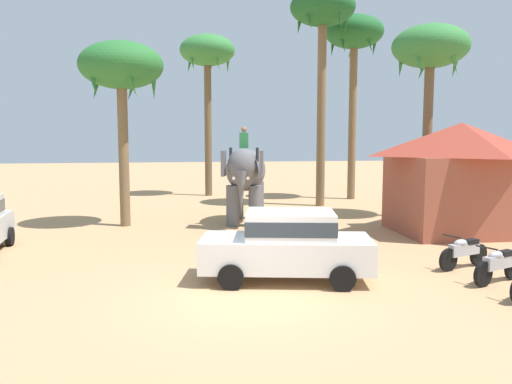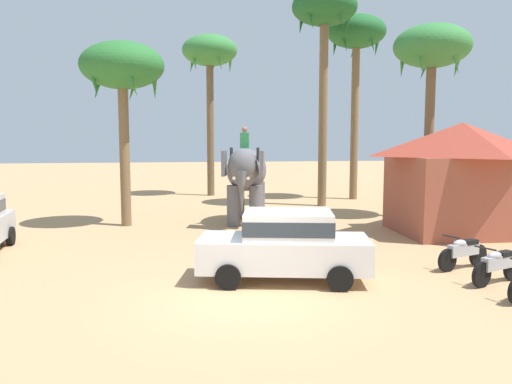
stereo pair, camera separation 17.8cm
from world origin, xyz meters
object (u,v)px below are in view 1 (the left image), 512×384
(palm_tree_near_hut, at_px, (354,39))
(palm_tree_far_back, at_px, (207,56))
(motorcycle_mid_row, at_px, (499,264))
(motorcycle_fourth_in_row, at_px, (464,251))
(palm_tree_behind_elephant, at_px, (121,70))
(palm_tree_leaning_seaward, at_px, (323,16))
(roadside_hut, at_px, (460,175))
(elephant_with_mahout, at_px, (245,174))
(car_sedan_foreground, at_px, (288,243))
(palm_tree_left_of_road, at_px, (430,52))

(palm_tree_near_hut, xyz_separation_m, palm_tree_far_back, (-7.83, 2.95, -0.64))
(motorcycle_mid_row, bearing_deg, motorcycle_fourth_in_row, 92.60)
(palm_tree_far_back, bearing_deg, palm_tree_behind_elephant, -111.53)
(palm_tree_behind_elephant, distance_m, palm_tree_far_back, 10.88)
(motorcycle_fourth_in_row, height_order, palm_tree_leaning_seaward, palm_tree_leaning_seaward)
(palm_tree_far_back, relative_size, roadside_hut, 1.84)
(palm_tree_far_back, distance_m, roadside_hut, 16.77)
(elephant_with_mahout, relative_size, palm_tree_far_back, 0.43)
(car_sedan_foreground, distance_m, motorcycle_mid_row, 5.07)
(elephant_with_mahout, bearing_deg, palm_tree_behind_elephant, 178.50)
(elephant_with_mahout, bearing_deg, motorcycle_mid_row, -62.68)
(car_sedan_foreground, height_order, motorcycle_fourth_in_row, car_sedan_foreground)
(palm_tree_left_of_road, distance_m, palm_tree_leaning_seaward, 6.01)
(palm_tree_behind_elephant, bearing_deg, motorcycle_mid_row, -44.69)
(palm_tree_leaning_seaward, height_order, roadside_hut, palm_tree_leaning_seaward)
(elephant_with_mahout, bearing_deg, roadside_hut, -23.78)
(elephant_with_mahout, distance_m, palm_tree_near_hut, 12.07)
(car_sedan_foreground, bearing_deg, motorcycle_mid_row, -11.79)
(motorcycle_fourth_in_row, height_order, palm_tree_left_of_road, palm_tree_left_of_road)
(palm_tree_left_of_road, height_order, palm_tree_far_back, palm_tree_far_back)
(car_sedan_foreground, distance_m, roadside_hut, 9.13)
(palm_tree_near_hut, height_order, palm_tree_far_back, palm_tree_near_hut)
(motorcycle_mid_row, height_order, palm_tree_leaning_seaward, palm_tree_leaning_seaward)
(car_sedan_foreground, relative_size, palm_tree_leaning_seaward, 0.41)
(motorcycle_fourth_in_row, bearing_deg, palm_tree_far_back, 107.28)
(roadside_hut, bearing_deg, palm_tree_behind_elephant, 164.44)
(palm_tree_behind_elephant, relative_size, palm_tree_far_back, 0.76)
(elephant_with_mahout, height_order, palm_tree_behind_elephant, palm_tree_behind_elephant)
(motorcycle_mid_row, height_order, palm_tree_left_of_road, palm_tree_left_of_road)
(palm_tree_behind_elephant, distance_m, palm_tree_leaning_seaward, 10.79)
(car_sedan_foreground, height_order, motorcycle_mid_row, car_sedan_foreground)
(car_sedan_foreground, bearing_deg, roadside_hut, 34.06)
(palm_tree_left_of_road, bearing_deg, car_sedan_foreground, -133.00)
(palm_tree_far_back, bearing_deg, car_sedan_foreground, -87.74)
(palm_tree_far_back, bearing_deg, motorcycle_mid_row, -73.72)
(palm_tree_left_of_road, relative_size, palm_tree_far_back, 0.87)
(elephant_with_mahout, xyz_separation_m, roadside_hut, (7.39, -3.26, 0.13))
(motorcycle_fourth_in_row, bearing_deg, palm_tree_near_hut, 81.62)
(elephant_with_mahout, distance_m, palm_tree_leaning_seaward, 9.78)
(palm_tree_far_back, height_order, palm_tree_leaning_seaward, palm_tree_leaning_seaward)
(car_sedan_foreground, distance_m, palm_tree_behind_elephant, 10.91)
(motorcycle_mid_row, xyz_separation_m, palm_tree_near_hut, (2.16, 16.46, 8.34))
(palm_tree_near_hut, relative_size, palm_tree_left_of_road, 1.23)
(motorcycle_mid_row, xyz_separation_m, palm_tree_left_of_road, (3.07, 9.63, 6.58))
(palm_tree_left_of_road, distance_m, roadside_hut, 6.07)
(motorcycle_fourth_in_row, distance_m, palm_tree_leaning_seaward, 15.42)
(car_sedan_foreground, height_order, palm_tree_far_back, palm_tree_far_back)
(palm_tree_far_back, height_order, roadside_hut, palm_tree_far_back)
(elephant_with_mahout, relative_size, motorcycle_mid_row, 2.36)
(motorcycle_mid_row, bearing_deg, palm_tree_behind_elephant, 135.31)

